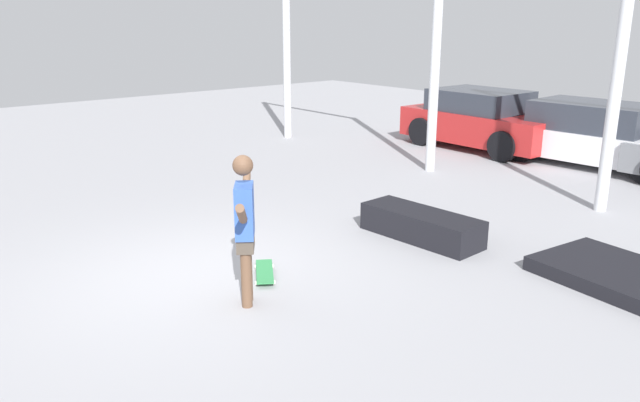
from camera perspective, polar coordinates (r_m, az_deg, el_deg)
ground_plane at (r=8.03m, az=-11.00°, el=-6.86°), size 36.00×36.00×0.00m
skateboarder at (r=6.90m, az=-6.89°, el=-1.99°), size 1.23×0.95×1.73m
skateboard at (r=7.92m, az=-5.09°, el=-6.46°), size 0.76×0.60×0.08m
grind_box at (r=9.27m, az=9.23°, el=-2.19°), size 1.88×0.73×0.41m
canopy_support_left at (r=14.84m, az=2.97°, el=17.58°), size 5.19×0.20×5.65m
parked_car_red at (r=16.00m, az=14.61°, el=7.16°), size 3.96×2.05×1.43m
parked_car_white at (r=14.92m, az=23.96°, el=5.47°), size 4.43×2.02×1.37m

